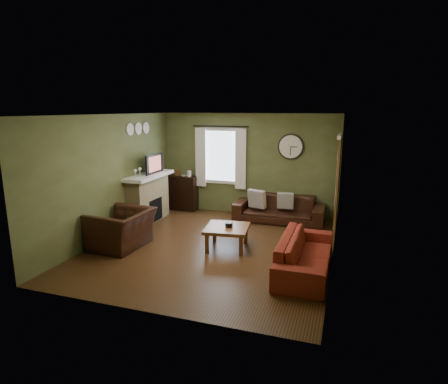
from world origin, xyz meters
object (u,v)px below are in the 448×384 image
(sofa_brown, at_px, (279,209))
(sofa_red, at_px, (305,254))
(armchair, at_px, (122,229))
(bookshelf, at_px, (183,193))
(coffee_table, at_px, (227,237))

(sofa_brown, distance_m, sofa_red, 2.87)
(sofa_red, relative_size, armchair, 1.80)
(bookshelf, xyz_separation_m, coffee_table, (2.04, -2.38, -0.25))
(bookshelf, relative_size, armchair, 0.81)
(sofa_brown, xyz_separation_m, sofa_red, (0.94, -2.71, -0.01))
(coffee_table, bearing_deg, sofa_red, -20.51)
(coffee_table, bearing_deg, armchair, -163.09)
(bookshelf, relative_size, coffee_table, 1.13)
(bookshelf, relative_size, sofa_red, 0.45)
(bookshelf, height_order, sofa_red, bookshelf)
(sofa_brown, relative_size, armchair, 1.89)
(armchair, bearing_deg, bookshelf, -176.22)
(bookshelf, height_order, armchair, bookshelf)
(sofa_red, height_order, armchair, armchair)
(sofa_red, height_order, coffee_table, sofa_red)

